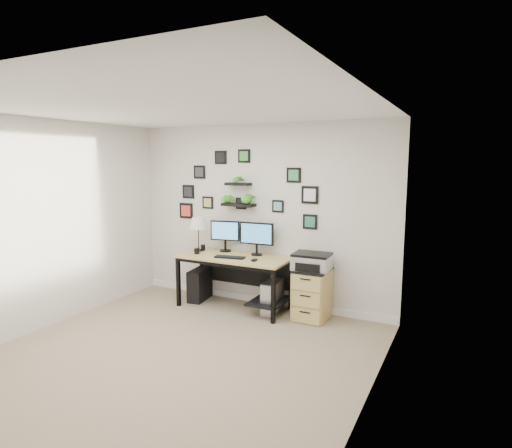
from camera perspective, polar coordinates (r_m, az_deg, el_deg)
The scene contains 14 objects.
room at distance 6.43m, azimuth 0.42°, elevation -9.99°, with size 4.00×4.00×4.00m.
desk at distance 6.08m, azimuth -2.51°, elevation -5.42°, with size 1.60×0.70×0.75m.
monitor_left at distance 6.32m, azimuth -4.14°, elevation -1.28°, with size 0.45×0.20×0.46m.
monitor_right at distance 6.05m, azimuth 0.08°, elevation -1.59°, with size 0.51×0.17×0.47m.
keyboard at distance 5.94m, azimuth -3.52°, elevation -4.44°, with size 0.42×0.13×0.02m, color black.
mouse at distance 5.74m, azimuth -0.23°, elevation -4.84°, with size 0.06×0.09×0.03m, color black.
table_lamp at distance 6.39m, azimuth -7.72°, elevation 0.02°, with size 0.25×0.25×0.51m.
mug at distance 6.24m, azimuth -7.90°, elevation -3.59°, with size 0.08×0.08×0.09m, color black.
pen_cup at distance 6.48m, azimuth -7.07°, elevation -3.12°, with size 0.07×0.07×0.09m, color black.
pc_tower_black at distance 6.57m, azimuth -7.52°, elevation -8.00°, with size 0.21×0.47×0.47m, color black.
pc_tower_grey at distance 5.97m, azimuth 2.20°, elevation -9.70°, with size 0.24×0.47×0.45m.
file_cabinet at distance 5.78m, azimuth 7.48°, elevation -9.24°, with size 0.43×0.53×0.67m.
printer at distance 5.65m, azimuth 7.45°, elevation -4.97°, with size 0.49×0.41×0.22m.
wall_decor at distance 6.21m, azimuth -2.21°, elevation 4.36°, with size 2.29×0.18×1.09m.
Camera 1 is at (2.71, -3.48, 2.08)m, focal length 30.00 mm.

